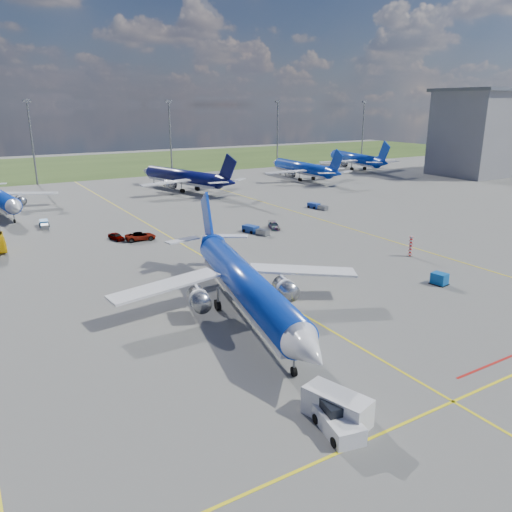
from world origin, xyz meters
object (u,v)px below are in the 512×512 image
bg_jet_ne (302,180)px  baggage_tug_e (317,206)px  service_car_c (274,226)px  warning_post (411,246)px  baggage_tug_w (255,230)px  bg_jet_n (184,190)px  bg_jet_ene (354,169)px  pushback_tug (338,421)px  uld_container (439,279)px  bg_jet_nnw (0,213)px  service_van (337,406)px  service_car_a (116,236)px  baggage_tug_c (44,224)px  service_car_b (141,236)px  main_airliner (246,315)px

bg_jet_ne → baggage_tug_e: (-22.87, -36.71, 0.52)m
service_car_c → baggage_tug_e: service_car_c is taller
warning_post → baggage_tug_w: size_ratio=0.55×
bg_jet_n → bg_jet_ene: (67.98, 10.90, 0.00)m
bg_jet_ne → pushback_tug: bg_jet_ne is taller
uld_container → bg_jet_nnw: bearing=109.7°
warning_post → bg_jet_nnw: size_ratio=0.08×
service_van → service_car_c: bearing=44.7°
bg_jet_ne → pushback_tug: (-68.39, -97.70, 0.77)m
bg_jet_n → service_car_c: size_ratio=9.88×
service_car_a → baggage_tug_c: size_ratio=0.68×
service_car_c → baggage_tug_w: baggage_tug_w is taller
service_van → service_car_c: 56.55m
bg_jet_ene → service_car_a: bearing=39.4°
service_van → service_car_b: service_van is taller
main_airliner → uld_container: bearing=3.2°
bg_jet_nnw → baggage_tug_w: (36.10, -41.65, 0.56)m
warning_post → pushback_tug: warning_post is taller
bg_jet_nnw → service_car_c: bearing=-52.1°
bg_jet_nnw → baggage_tug_c: size_ratio=6.91×
bg_jet_ene → uld_container: (-68.88, -92.56, 0.72)m
service_car_a → service_car_c: (26.38, -6.84, -0.03)m
pushback_tug → service_van: 1.29m
main_airliner → service_car_b: main_airliner is taller
baggage_tug_w → bg_jet_nnw: bearing=113.1°
main_airliner → bg_jet_ene: bearing=55.5°
bg_jet_nnw → warning_post: bearing=-60.4°
bg_jet_n → service_car_a: size_ratio=11.11×
bg_jet_n → baggage_tug_e: bearing=97.0°
bg_jet_ne → baggage_tug_e: bearing=60.9°
baggage_tug_c → service_car_b: bearing=-49.7°
bg_jet_ene → service_car_c: bearing=51.0°
bg_jet_n → service_car_b: size_ratio=7.85×
service_car_b → pushback_tug: bearing=-179.5°
bg_jet_n → pushback_tug: bg_jet_n is taller
bg_jet_n → bg_jet_ne: (37.89, 0.09, 0.00)m
pushback_tug → service_car_c: (27.85, 50.64, -0.20)m
bg_jet_ene → service_car_b: size_ratio=8.02×
service_car_a → pushback_tug: bearing=-105.8°
pushback_tug → baggage_tug_e: bearing=64.9°
bg_jet_ene → warning_post: bearing=64.3°
uld_container → service_van: 32.48m
uld_container → service_van: (-28.83, -14.94, 0.33)m
bg_jet_n → main_airliner: size_ratio=1.00×
warning_post → service_car_b: (-30.86, 29.08, -0.81)m
main_airliner → baggage_tug_e: size_ratio=7.66×
bg_jet_n → service_car_c: bg_jet_n is taller
bg_jet_n → bg_jet_ne: size_ratio=1.04×
warning_post → pushback_tug: 44.27m
main_airliner → baggage_tug_c: (-11.53, 53.07, 0.53)m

